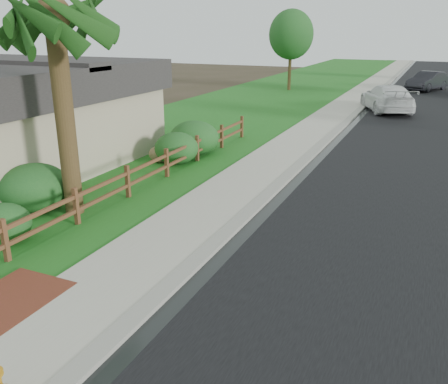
% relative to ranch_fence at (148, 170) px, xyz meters
% --- Properties ---
extents(ground, '(120.00, 120.00, 0.00)m').
position_rel_ranch_fence_xyz_m(ground, '(3.60, -6.40, -0.62)').
color(ground, '#362F1D').
extents(road, '(8.00, 90.00, 0.02)m').
position_rel_ranch_fence_xyz_m(road, '(8.20, 28.60, -0.61)').
color(road, black).
rests_on(road, ground).
extents(curb, '(0.40, 90.00, 0.12)m').
position_rel_ranch_fence_xyz_m(curb, '(4.00, 28.60, -0.56)').
color(curb, '#9C978D').
rests_on(curb, ground).
extents(wet_gutter, '(0.50, 90.00, 0.00)m').
position_rel_ranch_fence_xyz_m(wet_gutter, '(4.35, 28.60, -0.60)').
color(wet_gutter, black).
rests_on(wet_gutter, road).
extents(sidewalk, '(2.20, 90.00, 0.10)m').
position_rel_ranch_fence_xyz_m(sidewalk, '(2.70, 28.60, -0.57)').
color(sidewalk, '#AEAB98').
rests_on(sidewalk, ground).
extents(grass_strip, '(1.60, 90.00, 0.06)m').
position_rel_ranch_fence_xyz_m(grass_strip, '(0.80, 28.60, -0.59)').
color(grass_strip, '#225B1A').
rests_on(grass_strip, ground).
extents(lawn_near, '(9.00, 90.00, 0.04)m').
position_rel_ranch_fence_xyz_m(lawn_near, '(-4.40, 28.60, -0.60)').
color(lawn_near, '#225B1A').
rests_on(lawn_near, ground).
extents(brick_patch, '(1.60, 2.40, 0.11)m').
position_rel_ranch_fence_xyz_m(brick_patch, '(1.40, -7.40, -0.56)').
color(brick_patch, brown).
rests_on(brick_patch, ground).
extents(ranch_fence, '(0.12, 16.92, 1.10)m').
position_rel_ranch_fence_xyz_m(ranch_fence, '(0.00, 0.00, 0.00)').
color(ranch_fence, '#4D2F19').
rests_on(ranch_fence, ground).
extents(palm_tree, '(3.60, 3.60, 6.60)m').
position_rel_ranch_fence_xyz_m(palm_tree, '(-0.70, -2.90, 4.91)').
color(palm_tree, '#3C2918').
rests_on(palm_tree, ground).
extents(white_suv, '(4.34, 6.34, 1.70)m').
position_rel_ranch_fence_xyz_m(white_suv, '(5.60, 19.63, 0.25)').
color(white_suv, white).
rests_on(white_suv, road).
extents(dark_car_far, '(3.48, 5.12, 1.60)m').
position_rel_ranch_fence_xyz_m(dark_car_far, '(7.62, 32.41, 0.20)').
color(dark_car_far, black).
rests_on(dark_car_far, road).
extents(boulder, '(1.10, 0.87, 0.68)m').
position_rel_ranch_fence_xyz_m(boulder, '(-1.32, 2.94, -0.28)').
color(boulder, brown).
rests_on(boulder, ground).
extents(shrub_a, '(1.48, 1.48, 1.03)m').
position_rel_ranch_fence_xyz_m(shrub_a, '(-0.93, -5.22, -0.10)').
color(shrub_a, '#1B4C1F').
rests_on(shrub_a, ground).
extents(shrub_b, '(2.57, 2.57, 1.42)m').
position_rel_ranch_fence_xyz_m(shrub_b, '(-1.91, -3.15, 0.09)').
color(shrub_b, '#1B4C1F').
rests_on(shrub_b, ground).
extents(shrub_c, '(1.81, 1.81, 1.26)m').
position_rel_ranch_fence_xyz_m(shrub_c, '(-0.65, 3.07, 0.01)').
color(shrub_c, '#1B4C1F').
rests_on(shrub_c, ground).
extents(shrub_d, '(2.34, 2.34, 1.44)m').
position_rel_ranch_fence_xyz_m(shrub_d, '(-0.68, 4.66, 0.10)').
color(shrub_d, '#1B4C1F').
rests_on(shrub_d, ground).
extents(tree_mid_left, '(3.75, 3.75, 6.70)m').
position_rel_ranch_fence_xyz_m(tree_mid_left, '(-3.40, 27.77, 4.01)').
color(tree_mid_left, '#3C2918').
rests_on(tree_mid_left, ground).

